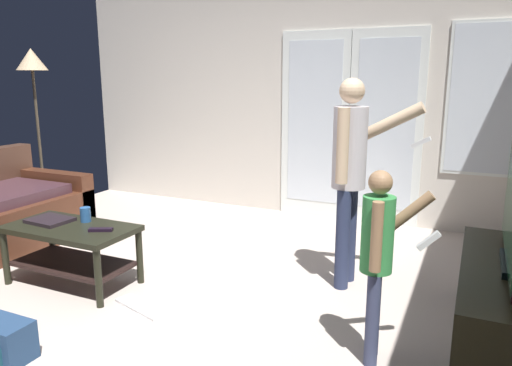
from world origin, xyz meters
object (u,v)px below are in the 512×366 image
(person_child, at_px, (378,250))
(loose_keyboard, at_px, (141,306))
(tv_remote_black, at_px, (101,230))
(tv_stand, at_px, (503,308))
(cup_near_edge, at_px, (85,215))
(laptop_closed, at_px, (50,220))
(backpack, at_px, (2,341))
(floor_lamp, at_px, (33,73))
(coffee_table, at_px, (71,242))
(person_adult, at_px, (351,164))

(person_child, height_order, loose_keyboard, person_child)
(tv_remote_black, bearing_deg, tv_stand, -18.95)
(tv_stand, relative_size, person_child, 1.34)
(loose_keyboard, relative_size, cup_near_edge, 4.09)
(laptop_closed, bearing_deg, person_child, 1.82)
(laptop_closed, height_order, tv_remote_black, laptop_closed)
(tv_stand, bearing_deg, person_child, -146.86)
(backpack, distance_m, loose_keyboard, 0.88)
(floor_lamp, height_order, backpack, floor_lamp)
(coffee_table, height_order, backpack, coffee_table)
(coffee_table, distance_m, tv_stand, 2.94)
(backpack, bearing_deg, person_adult, 50.34)
(tv_stand, bearing_deg, loose_keyboard, -168.05)
(coffee_table, distance_m, cup_near_edge, 0.23)
(person_adult, bearing_deg, tv_stand, -26.12)
(tv_stand, xyz_separation_m, loose_keyboard, (-2.20, -0.47, -0.24))
(tv_stand, xyz_separation_m, person_adult, (-1.03, 0.51, 0.67))
(person_adult, distance_m, cup_near_edge, 2.04)
(floor_lamp, bearing_deg, cup_near_edge, -33.16)
(backpack, xyz_separation_m, laptop_closed, (-0.62, 0.95, 0.36))
(backpack, height_order, tv_remote_black, tv_remote_black)
(coffee_table, height_order, tv_remote_black, tv_remote_black)
(tv_remote_black, bearing_deg, backpack, -109.83)
(tv_stand, distance_m, loose_keyboard, 2.26)
(loose_keyboard, distance_m, cup_near_edge, 0.89)
(person_adult, bearing_deg, backpack, -129.66)
(coffee_table, xyz_separation_m, person_adult, (1.89, 0.86, 0.59))
(person_child, bearing_deg, tv_stand, 33.14)
(laptop_closed, bearing_deg, backpack, -52.96)
(person_child, xyz_separation_m, tv_remote_black, (-1.98, 0.07, -0.18))
(cup_near_edge, distance_m, tv_remote_black, 0.30)
(person_adult, bearing_deg, person_child, -67.25)
(floor_lamp, relative_size, tv_remote_black, 10.78)
(loose_keyboard, height_order, tv_remote_black, tv_remote_black)
(floor_lamp, xyz_separation_m, tv_remote_black, (1.95, -1.23, -1.11))
(backpack, height_order, loose_keyboard, backpack)
(laptop_closed, distance_m, cup_near_edge, 0.28)
(person_adult, distance_m, person_child, 1.04)
(person_child, relative_size, floor_lamp, 0.59)
(laptop_closed, distance_m, tv_remote_black, 0.51)
(tv_remote_black, bearing_deg, floor_lamp, 121.22)
(person_child, xyz_separation_m, floor_lamp, (-3.93, 1.31, 0.93))
(coffee_table, xyz_separation_m, laptop_closed, (-0.22, 0.02, 0.14))
(loose_keyboard, bearing_deg, laptop_closed, 171.96)
(coffee_table, relative_size, person_child, 0.91)
(floor_lamp, height_order, loose_keyboard, floor_lamp)
(person_child, distance_m, tv_remote_black, 1.99)
(coffee_table, distance_m, tv_remote_black, 0.32)
(coffee_table, distance_m, person_child, 2.30)
(person_child, distance_m, floor_lamp, 4.24)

